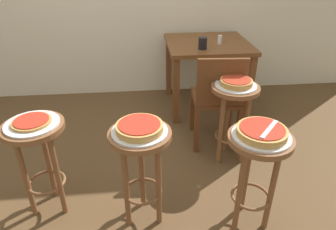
% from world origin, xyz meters
% --- Properties ---
extents(ground_plane, '(6.00, 6.00, 0.00)m').
position_xyz_m(ground_plane, '(0.00, 0.00, 0.00)').
color(ground_plane, brown).
extents(stool_foreground, '(0.37, 0.37, 0.67)m').
position_xyz_m(stool_foreground, '(0.81, -0.53, 0.49)').
color(stool_foreground, brown).
rests_on(stool_foreground, ground_plane).
extents(serving_plate_foreground, '(0.33, 0.33, 0.01)m').
position_xyz_m(serving_plate_foreground, '(0.81, -0.53, 0.67)').
color(serving_plate_foreground, silver).
rests_on(serving_plate_foreground, stool_foreground).
extents(pizza_foreground, '(0.28, 0.28, 0.05)m').
position_xyz_m(pizza_foreground, '(0.81, -0.53, 0.70)').
color(pizza_foreground, tan).
rests_on(pizza_foreground, serving_plate_foreground).
extents(stool_middle, '(0.37, 0.37, 0.67)m').
position_xyz_m(stool_middle, '(0.14, -0.42, 0.49)').
color(stool_middle, brown).
rests_on(stool_middle, ground_plane).
extents(serving_plate_middle, '(0.32, 0.32, 0.01)m').
position_xyz_m(serving_plate_middle, '(0.14, -0.42, 0.67)').
color(serving_plate_middle, silver).
rests_on(serving_plate_middle, stool_middle).
extents(pizza_middle, '(0.27, 0.27, 0.05)m').
position_xyz_m(pizza_middle, '(0.14, -0.42, 0.70)').
color(pizza_middle, tan).
rests_on(pizza_middle, serving_plate_middle).
extents(stool_leftside, '(0.37, 0.37, 0.67)m').
position_xyz_m(stool_leftside, '(-0.50, -0.27, 0.49)').
color(stool_leftside, brown).
rests_on(stool_leftside, ground_plane).
extents(serving_plate_leftside, '(0.32, 0.32, 0.01)m').
position_xyz_m(serving_plate_leftside, '(-0.50, -0.27, 0.67)').
color(serving_plate_leftside, silver).
rests_on(serving_plate_leftside, stool_leftside).
extents(pizza_leftside, '(0.23, 0.23, 0.02)m').
position_xyz_m(pizza_leftside, '(-0.50, -0.27, 0.69)').
color(pizza_leftside, '#B78442').
rests_on(pizza_leftside, serving_plate_leftside).
extents(stool_rear, '(0.37, 0.37, 0.67)m').
position_xyz_m(stool_rear, '(0.87, 0.16, 0.49)').
color(stool_rear, brown).
rests_on(stool_rear, ground_plane).
extents(serving_plate_rear, '(0.31, 0.31, 0.01)m').
position_xyz_m(serving_plate_rear, '(0.87, 0.16, 0.67)').
color(serving_plate_rear, silver).
rests_on(serving_plate_rear, stool_rear).
extents(pizza_rear, '(0.24, 0.24, 0.05)m').
position_xyz_m(pizza_rear, '(0.87, 0.16, 0.70)').
color(pizza_rear, '#B78442').
rests_on(pizza_rear, serving_plate_rear).
extents(dining_table, '(0.84, 0.80, 0.72)m').
position_xyz_m(dining_table, '(0.87, 1.14, 0.61)').
color(dining_table, brown).
rests_on(dining_table, ground_plane).
extents(cup_near_edge, '(0.08, 0.08, 0.11)m').
position_xyz_m(cup_near_edge, '(0.77, 0.92, 0.78)').
color(cup_near_edge, black).
rests_on(cup_near_edge, dining_table).
extents(condiment_shaker, '(0.04, 0.04, 0.09)m').
position_xyz_m(condiment_shaker, '(0.97, 1.07, 0.77)').
color(condiment_shaker, white).
rests_on(condiment_shaker, dining_table).
extents(wooden_chair, '(0.43, 0.43, 0.85)m').
position_xyz_m(wooden_chair, '(0.80, 0.38, 0.47)').
color(wooden_chair, '#5B3319').
rests_on(wooden_chair, ground_plane).
extents(pizza_server_knife, '(0.16, 0.18, 0.01)m').
position_xyz_m(pizza_server_knife, '(0.84, -0.55, 0.73)').
color(pizza_server_knife, silver).
rests_on(pizza_server_knife, pizza_foreground).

